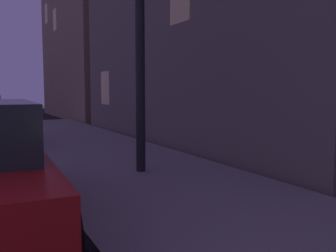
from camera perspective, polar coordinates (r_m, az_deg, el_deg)
building_far at (r=23.28m, az=-5.43°, el=17.69°), size 8.91×10.54×12.90m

